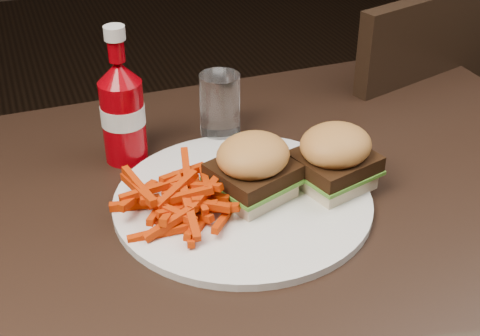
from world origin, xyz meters
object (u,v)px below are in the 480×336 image
object	(u,v)px
chair_far	(349,168)
plate	(243,201)
ketchup_bottle	(124,122)
tumbler	(220,105)
dining_table	(214,235)

from	to	relation	value
chair_far	plate	world-z (taller)	plate
ketchup_bottle	tumbler	bearing A→B (deg)	5.15
chair_far	plate	bearing A→B (deg)	30.81
ketchup_bottle	tumbler	size ratio (longest dim) A/B	1.28
tumbler	chair_far	bearing A→B (deg)	35.28
chair_far	tumbler	distance (m)	0.63
tumbler	ketchup_bottle	bearing A→B (deg)	-174.85
chair_far	tumbler	bearing A→B (deg)	19.24
dining_table	plate	bearing A→B (deg)	27.10
chair_far	ketchup_bottle	bearing A→B (deg)	12.48
dining_table	ketchup_bottle	size ratio (longest dim) A/B	9.73
dining_table	chair_far	xyz separation A→B (m)	(0.49, 0.50, -0.30)
chair_far	ketchup_bottle	distance (m)	0.74
dining_table	tumbler	bearing A→B (deg)	68.78
chair_far	tumbler	xyz separation A→B (m)	(-0.41, -0.29, 0.38)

